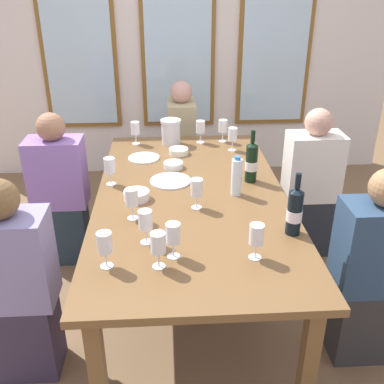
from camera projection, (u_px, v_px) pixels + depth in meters
ground_plane at (191, 293)px, 2.97m from camera, size 12.00×12.00×0.00m
back_wall_with_windows at (178, 29)px, 4.26m from camera, size 4.32×0.10×2.90m
dining_table at (191, 204)px, 2.68m from camera, size 1.12×2.11×0.74m
white_plate_0 at (144, 158)px, 3.16m from camera, size 0.22×0.22×0.01m
white_plate_1 at (171, 181)px, 2.81m from camera, size 0.26×0.26×0.01m
metal_pitcher at (171, 132)px, 3.40m from camera, size 0.16×0.16×0.19m
wine_bottle_0 at (251, 162)px, 2.76m from camera, size 0.08×0.08×0.33m
wine_bottle_1 at (295, 211)px, 2.19m from camera, size 0.08×0.08×0.33m
tasting_bowl_0 at (179, 151)px, 3.23m from camera, size 0.14×0.14×0.04m
tasting_bowl_1 at (173, 165)px, 3.00m from camera, size 0.13×0.13×0.04m
tasting_bowl_2 at (137, 195)px, 2.58m from camera, size 0.15×0.15×0.05m
water_bottle at (237, 177)px, 2.60m from camera, size 0.06×0.06×0.24m
wine_glass_0 at (110, 167)px, 2.72m from camera, size 0.07×0.07×0.17m
wine_glass_1 at (223, 127)px, 3.43m from camera, size 0.07×0.07×0.17m
wine_glass_2 at (158, 245)px, 1.94m from camera, size 0.07×0.07×0.17m
wine_glass_3 at (233, 135)px, 3.26m from camera, size 0.07×0.07×0.17m
wine_glass_4 at (105, 244)px, 1.94m from camera, size 0.07×0.07×0.17m
wine_glass_5 at (256, 236)px, 2.00m from camera, size 0.07×0.07×0.17m
wine_glass_6 at (132, 199)px, 2.33m from camera, size 0.07×0.07×0.17m
wine_glass_7 at (197, 189)px, 2.44m from camera, size 0.07×0.07×0.17m
wine_glass_8 at (201, 128)px, 3.41m from camera, size 0.07×0.07×0.17m
wine_glass_9 at (145, 221)px, 2.12m from camera, size 0.07×0.07×0.17m
wine_glass_10 at (135, 129)px, 3.38m from camera, size 0.07×0.07×0.17m
wine_glass_11 at (173, 235)px, 2.01m from camera, size 0.07×0.07×0.17m
seated_person_0 at (17, 288)px, 2.19m from camera, size 0.38×0.24×1.11m
seated_person_1 at (371, 274)px, 2.30m from camera, size 0.38×0.24×1.11m
seated_person_2 at (60, 194)px, 3.13m from camera, size 0.38×0.24×1.11m
seated_person_3 at (310, 187)px, 3.23m from camera, size 0.38×0.24×1.11m
seated_person_4 at (182, 146)px, 4.01m from camera, size 0.24×0.38×1.11m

